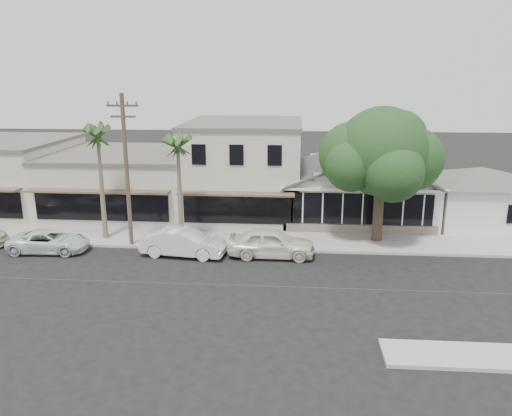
# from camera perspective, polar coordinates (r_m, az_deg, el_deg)

# --- Properties ---
(ground) EXTENTS (140.00, 140.00, 0.00)m
(ground) POSITION_cam_1_polar(r_m,az_deg,el_deg) (24.56, 2.62, -8.97)
(ground) COLOR black
(ground) RESTS_ON ground
(sidewalk_north) EXTENTS (90.00, 3.50, 0.15)m
(sidewalk_north) POSITION_cam_1_polar(r_m,az_deg,el_deg) (32.01, -11.46, -3.33)
(sidewalk_north) COLOR #9E9991
(sidewalk_north) RESTS_ON ground
(corner_shop) EXTENTS (10.40, 8.60, 5.10)m
(corner_shop) POSITION_cam_1_polar(r_m,az_deg,el_deg) (35.95, 11.33, 2.89)
(corner_shop) COLOR white
(corner_shop) RESTS_ON ground
(side_cottage) EXTENTS (6.00, 6.00, 3.00)m
(side_cottage) POSITION_cam_1_polar(r_m,az_deg,el_deg) (37.18, 24.06, 0.50)
(side_cottage) COLOR white
(side_cottage) RESTS_ON ground
(row_building_near) EXTENTS (8.00, 10.00, 6.50)m
(row_building_near) POSITION_cam_1_polar(r_m,az_deg,el_deg) (36.74, -1.32, 4.45)
(row_building_near) COLOR beige
(row_building_near) RESTS_ON ground
(row_building_midnear) EXTENTS (10.00, 10.00, 4.20)m
(row_building_midnear) POSITION_cam_1_polar(r_m,az_deg,el_deg) (38.90, -14.63, 2.83)
(row_building_midnear) COLOR beige
(row_building_midnear) RESTS_ON ground
(utility_pole) EXTENTS (1.80, 0.24, 9.00)m
(utility_pole) POSITION_cam_1_polar(r_m,az_deg,el_deg) (29.72, -14.58, 4.47)
(utility_pole) COLOR brown
(utility_pole) RESTS_ON ground
(car_0) EXTENTS (4.88, 1.99, 1.66)m
(car_0) POSITION_cam_1_polar(r_m,az_deg,el_deg) (28.11, 1.79, -3.99)
(car_0) COLOR silver
(car_0) RESTS_ON ground
(car_1) EXTENTS (4.94, 2.19, 1.58)m
(car_1) POSITION_cam_1_polar(r_m,az_deg,el_deg) (28.60, -8.31, -3.90)
(car_1) COLOR silver
(car_1) RESTS_ON ground
(car_2) EXTENTS (4.63, 2.27, 1.26)m
(car_2) POSITION_cam_1_polar(r_m,az_deg,el_deg) (31.34, -22.56, -3.53)
(car_2) COLOR silver
(car_2) RESTS_ON ground
(shade_tree) EXTENTS (7.44, 6.73, 8.26)m
(shade_tree) POSITION_cam_1_polar(r_m,az_deg,el_deg) (30.59, 14.00, 6.03)
(shade_tree) COLOR #4C3E2E
(shade_tree) RESTS_ON ground
(palm_east) EXTENTS (2.97, 2.97, 7.10)m
(palm_east) POSITION_cam_1_polar(r_m,az_deg,el_deg) (29.17, -8.93, 7.12)
(palm_east) COLOR #726651
(palm_east) RESTS_ON ground
(palm_mid) EXTENTS (3.01, 3.01, 7.56)m
(palm_mid) POSITION_cam_1_polar(r_m,az_deg,el_deg) (31.19, -17.66, 7.88)
(palm_mid) COLOR #726651
(palm_mid) RESTS_ON ground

